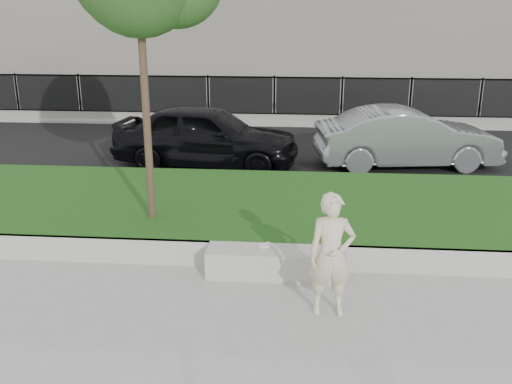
# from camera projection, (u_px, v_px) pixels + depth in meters

# --- Properties ---
(ground) EXTENTS (90.00, 90.00, 0.00)m
(ground) POSITION_uv_depth(u_px,v_px,m) (270.00, 302.00, 7.60)
(ground) COLOR gray
(ground) RESTS_ON ground
(grass_bank) EXTENTS (34.00, 4.00, 0.40)m
(grass_bank) POSITION_uv_depth(u_px,v_px,m) (280.00, 211.00, 10.38)
(grass_bank) COLOR black
(grass_bank) RESTS_ON ground
(grass_kerb) EXTENTS (34.00, 0.08, 0.40)m
(grass_kerb) POSITION_uv_depth(u_px,v_px,m) (274.00, 256.00, 8.52)
(grass_kerb) COLOR #A19E96
(grass_kerb) RESTS_ON ground
(street) EXTENTS (34.00, 7.00, 0.04)m
(street) POSITION_uv_depth(u_px,v_px,m) (289.00, 149.00, 15.65)
(street) COLOR black
(street) RESTS_ON ground
(far_pavement) EXTENTS (34.00, 3.00, 0.12)m
(far_pavement) POSITION_uv_depth(u_px,v_px,m) (293.00, 118.00, 19.90)
(far_pavement) COLOR gray
(far_pavement) RESTS_ON ground
(iron_fence) EXTENTS (32.00, 0.30, 1.50)m
(iron_fence) POSITION_uv_depth(u_px,v_px,m) (292.00, 109.00, 18.80)
(iron_fence) COLOR slate
(iron_fence) RESTS_ON far_pavement
(stone_bench) EXTENTS (2.01, 0.50, 0.41)m
(stone_bench) POSITION_uv_depth(u_px,v_px,m) (276.00, 263.00, 8.29)
(stone_bench) COLOR #A19E96
(stone_bench) RESTS_ON ground
(man) EXTENTS (0.61, 0.42, 1.60)m
(man) POSITION_uv_depth(u_px,v_px,m) (331.00, 255.00, 7.11)
(man) COLOR beige
(man) RESTS_ON ground
(book) EXTENTS (0.25, 0.22, 0.02)m
(book) POSITION_uv_depth(u_px,v_px,m) (265.00, 245.00, 8.36)
(book) COLOR beige
(book) RESTS_ON stone_bench
(car_dark) EXTENTS (4.62, 2.29, 1.51)m
(car_dark) POSITION_uv_depth(u_px,v_px,m) (206.00, 136.00, 13.72)
(car_dark) COLOR black
(car_dark) RESTS_ON street
(car_silver) EXTENTS (4.49, 2.13, 1.42)m
(car_silver) POSITION_uv_depth(u_px,v_px,m) (407.00, 138.00, 13.70)
(car_silver) COLOR gray
(car_silver) RESTS_ON street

